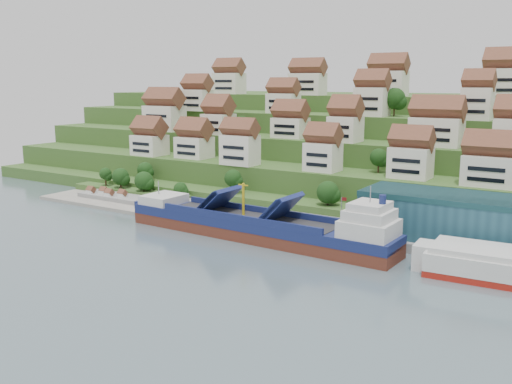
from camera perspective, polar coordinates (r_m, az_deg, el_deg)
The scene contains 10 objects.
ground at distance 134.03m, azimuth -0.39°, elevation -4.68°, with size 300.00×300.00×0.00m, color slate.
quay at distance 137.63m, azimuth 10.08°, elevation -3.96°, with size 180.00×14.00×2.20m, color gray.
pebble_beach at distance 179.41m, azimuth -13.96°, elevation -0.80°, with size 45.00×20.00×1.00m, color gray.
hillside at distance 224.55m, azimuth 14.20°, elevation 4.16°, with size 260.00×128.00×31.00m.
hillside_village at distance 185.82m, azimuth 8.52°, elevation 7.35°, with size 158.03×61.04×29.12m.
hillside_trees at distance 171.87m, azimuth 6.13°, elevation 4.39°, with size 137.05×62.25×31.35m.
warehouse at distance 129.81m, azimuth 23.67°, elevation -2.87°, with size 60.00×15.00×10.00m, color #235061.
flagpole at distance 132.49m, azimuth 8.57°, elevation -1.92°, with size 1.28×0.16×8.00m.
beach_huts at distance 179.70m, azimuth -14.71°, elevation -0.29°, with size 14.40×3.70×2.20m.
cargo_ship at distance 132.41m, azimuth 0.66°, elevation -3.54°, with size 69.19×12.92×15.16m.
Camera 1 is at (70.31, -108.15, 36.37)m, focal length 40.00 mm.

